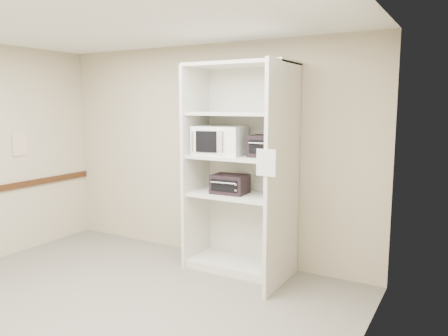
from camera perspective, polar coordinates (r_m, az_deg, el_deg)
The scene contains 10 objects.
floor at distance 4.46m, azimuth -16.37°, elevation -18.02°, with size 4.50×4.00×0.01m, color #6E675C.
ceiling at distance 4.08m, azimuth -17.97°, elevation 18.48°, with size 4.50×4.00×0.01m, color white.
wall_back at distance 5.60m, azimuth -2.09°, elevation 2.10°, with size 4.50×0.02×2.70m, color #B6AC8D.
wall_right at distance 2.88m, azimuth 15.34°, elevation -4.01°, with size 0.02×4.00×2.70m, color #B6AC8D.
shelving_unit at distance 5.05m, azimuth 2.58°, elevation -1.08°, with size 1.24×0.92×2.42m.
microwave at distance 5.10m, azimuth -0.50°, elevation 3.61°, with size 0.56×0.42×0.33m, color white.
toaster_oven_upper at distance 4.89m, azimuth 5.99°, elevation 2.84°, with size 0.42×0.32×0.24m, color black.
toaster_oven_lower at distance 5.11m, azimuth 0.78°, elevation -2.11°, with size 0.40×0.30×0.22m, color black.
paper_sign at distance 4.21m, azimuth 5.49°, elevation 0.68°, with size 0.20×0.01×0.26m, color white.
wall_poster at distance 6.34m, azimuth -25.15°, elevation 2.81°, with size 0.01×0.21×0.29m, color silver.
Camera 1 is at (2.93, -2.73, 1.94)m, focal length 35.00 mm.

